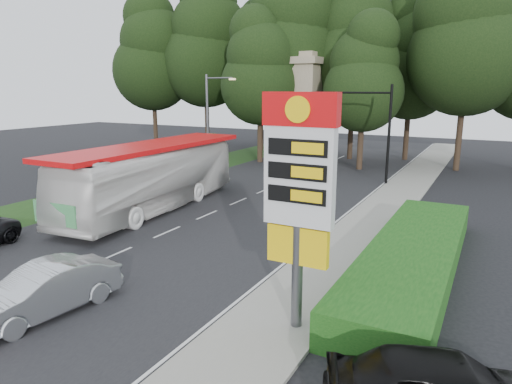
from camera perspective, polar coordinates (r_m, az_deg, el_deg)
The scene contains 20 objects.
ground at distance 18.13m, azimuth -26.30°, elevation -11.06°, with size 120.00×120.00×0.00m, color black.
road_surface at distance 26.40m, azimuth -4.94°, elevation -2.38°, with size 14.00×80.00×0.02m, color black.
sidewalk_right at distance 23.09m, azimuth 13.17°, elevation -4.81°, with size 3.00×80.00×0.12m, color gray.
grass_verge_left at distance 36.65m, azimuth -12.39°, elevation 1.69°, with size 5.00×50.00×0.02m, color #193814.
hedge at distance 18.64m, azimuth 19.03°, elevation -7.75°, with size 3.00×14.00×1.20m, color #144813.
gas_station_pylon at distance 12.54m, azimuth 5.41°, elevation 1.33°, with size 2.10×0.45×6.85m.
traffic_signal_mast at distance 34.43m, azimuth 14.22°, elevation 8.73°, with size 6.10×0.35×7.20m.
streetlight_signs at distance 37.76m, azimuth -5.80°, elevation 9.03°, with size 2.75×0.98×8.00m.
monument at distance 42.49m, azimuth 6.01°, elevation 10.35°, with size 3.00×3.00×10.05m.
tree_far_west at distance 55.64m, azimuth -12.89°, elevation 16.45°, with size 8.96×8.96×17.60m.
tree_west_mid at distance 53.70m, azimuth -6.36°, elevation 17.90°, with size 9.80×9.80×19.25m.
tree_west_near at distance 52.24m, azimuth 0.66°, elevation 16.27°, with size 8.40×8.40×16.50m.
tree_center_left at distance 46.66m, azimuth 4.07°, elevation 19.12°, with size 10.08×10.08×19.80m.
tree_center_right at distance 46.38m, azimuth 12.24°, elevation 17.66°, with size 9.24×9.24×18.15m.
tree_east_near at distance 47.11m, azimuth 18.93°, elevation 15.56°, with size 8.12×8.12×15.95m.
tree_east_mid at distance 42.69m, azimuth 25.12°, elevation 17.67°, with size 9.52×9.52×18.70m.
tree_monument_left at distance 43.24m, azimuth 0.51°, elevation 15.20°, with size 7.28×7.28×14.30m.
tree_monument_right at distance 40.24m, azimuth 13.34°, elevation 14.08°, with size 6.72×6.72×13.20m.
transit_bus at distance 26.98m, azimuth -12.84°, elevation 1.81°, with size 3.20×13.69×3.81m, color white.
sedan_silver at distance 15.94m, azimuth -25.00°, elevation -11.12°, with size 1.67×4.79×1.58m, color #B7BABF.
Camera 1 is at (13.87, -9.37, 6.95)m, focal length 32.00 mm.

